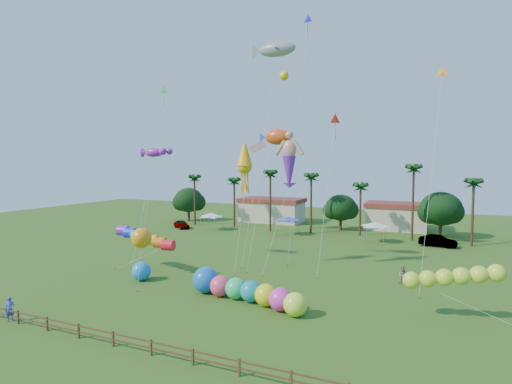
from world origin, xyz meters
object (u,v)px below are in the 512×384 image
at_px(car_b, 438,241).
at_px(spectator_a, 10,309).
at_px(spectator_b, 403,275).
at_px(blue_ball, 141,271).
at_px(caterpillar_inflatable, 243,290).
at_px(car_a, 182,224).

bearing_deg(car_b, spectator_a, 152.84).
bearing_deg(spectator_b, blue_ball, -136.40).
bearing_deg(blue_ball, caterpillar_inflatable, -6.84).
relative_size(caterpillar_inflatable, blue_ball, 6.08).
distance_m(car_b, spectator_a, 51.62).
bearing_deg(caterpillar_inflatable, car_a, 143.76).
xyz_separation_m(car_a, caterpillar_inflatable, (26.98, -30.55, 0.26)).
bearing_deg(blue_ball, car_b, 47.46).
relative_size(car_a, blue_ball, 2.27).
xyz_separation_m(car_a, car_b, (42.54, 0.92, 0.08)).
relative_size(spectator_b, blue_ball, 0.94).
xyz_separation_m(caterpillar_inflatable, blue_ball, (-11.99, 1.44, -0.04)).
relative_size(car_a, car_b, 0.87).
height_order(spectator_a, caterpillar_inflatable, caterpillar_inflatable).
bearing_deg(blue_ball, car_a, 117.25).
height_order(car_a, spectator_b, spectator_b).
relative_size(spectator_a, spectator_b, 1.03).
height_order(car_a, blue_ball, blue_ball).
distance_m(car_b, caterpillar_inflatable, 35.11).
bearing_deg(spectator_b, car_b, 103.68).
bearing_deg(car_a, blue_ball, -118.70).
bearing_deg(spectator_a, spectator_b, 2.50).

